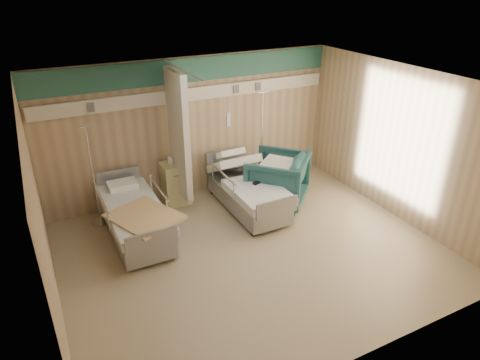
% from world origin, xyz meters
% --- Properties ---
extents(ground, '(6.00, 5.00, 0.00)m').
position_xyz_m(ground, '(0.00, 0.00, 0.00)').
color(ground, tan).
rests_on(ground, ground).
extents(room_walls, '(6.04, 5.04, 2.82)m').
position_xyz_m(room_walls, '(-0.03, 0.25, 1.86)').
color(room_walls, tan).
rests_on(room_walls, ground).
extents(bed_right, '(1.00, 2.16, 0.63)m').
position_xyz_m(bed_right, '(0.60, 1.30, 0.32)').
color(bed_right, silver).
rests_on(bed_right, ground).
extents(bed_left, '(1.00, 2.16, 0.63)m').
position_xyz_m(bed_left, '(-1.60, 1.30, 0.32)').
color(bed_left, silver).
rests_on(bed_left, ground).
extents(bedside_cabinet, '(0.50, 0.48, 0.85)m').
position_xyz_m(bedside_cabinet, '(-0.55, 2.20, 0.42)').
color(bedside_cabinet, '#CFC781').
rests_on(bedside_cabinet, ground).
extents(visitor_armchair, '(1.56, 1.56, 1.02)m').
position_xyz_m(visitor_armchair, '(1.25, 1.29, 0.51)').
color(visitor_armchair, '#204F50').
rests_on(visitor_armchair, ground).
extents(waffle_blanket, '(0.87, 0.86, 0.07)m').
position_xyz_m(waffle_blanket, '(1.21, 1.23, 1.05)').
color(waffle_blanket, silver).
rests_on(waffle_blanket, visitor_armchair).
extents(iv_stand_right, '(0.36, 0.36, 2.03)m').
position_xyz_m(iv_stand_right, '(1.41, 2.22, 0.42)').
color(iv_stand_right, silver).
rests_on(iv_stand_right, ground).
extents(iv_stand_left, '(0.34, 0.34, 1.89)m').
position_xyz_m(iv_stand_left, '(-2.08, 2.07, 0.39)').
color(iv_stand_left, silver).
rests_on(iv_stand_left, ground).
extents(call_remote, '(0.18, 0.12, 0.04)m').
position_xyz_m(call_remote, '(0.68, 1.09, 0.65)').
color(call_remote, black).
rests_on(call_remote, bed_right).
extents(tan_blanket, '(1.24, 1.36, 0.04)m').
position_xyz_m(tan_blanket, '(-1.53, 0.84, 0.65)').
color(tan_blanket, tan).
rests_on(tan_blanket, bed_left).
extents(toiletry_bag, '(0.23, 0.16, 0.12)m').
position_xyz_m(toiletry_bag, '(-0.42, 2.20, 0.91)').
color(toiletry_bag, black).
rests_on(toiletry_bag, bedside_cabinet).
extents(white_cup, '(0.11, 0.11, 0.14)m').
position_xyz_m(white_cup, '(-0.61, 2.22, 0.92)').
color(white_cup, white).
rests_on(white_cup, bedside_cabinet).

